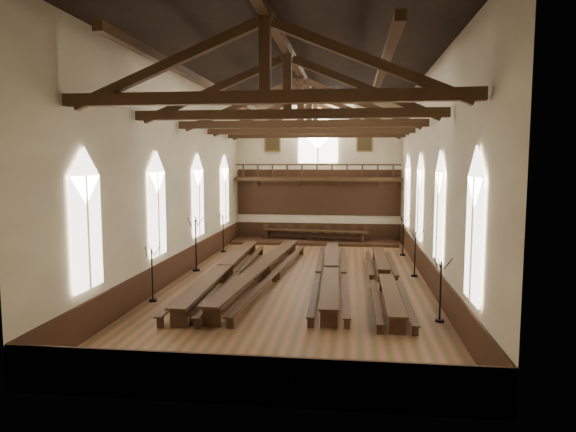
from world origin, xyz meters
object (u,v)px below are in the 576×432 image
at_px(refectory_row_d, 385,276).
at_px(candelabrum_right_near, 440,302).
at_px(candelabrum_left_near, 152,285).
at_px(refectory_row_b, 263,268).
at_px(high_table, 315,232).
at_px(candelabrum_right_mid, 415,262).
at_px(refectory_row_a, 225,269).
at_px(candelabrum_left_far, 223,240).
at_px(candelabrum_right_far, 403,243).
at_px(dais, 314,241).
at_px(candelabrum_left_mid, 196,255).
at_px(refectory_row_c, 331,270).

height_order(refectory_row_d, candelabrum_right_near, candelabrum_right_near).
xyz_separation_m(candelabrum_left_near, candelabrum_right_near, (11.10, -1.32, 0.00)).
height_order(refectory_row_b, high_table, high_table).
relative_size(candelabrum_right_near, candelabrum_right_mid, 0.98).
distance_m(refectory_row_a, candelabrum_left_far, 8.01).
relative_size(candelabrum_right_near, candelabrum_right_far, 0.92).
xyz_separation_m(refectory_row_b, high_table, (1.65, 11.83, 0.19)).
height_order(refectory_row_d, dais, refectory_row_d).
relative_size(refectory_row_b, candelabrum_right_mid, 6.40).
bearing_deg(high_table, refectory_row_a, -105.66).
distance_m(refectory_row_b, candelabrum_left_near, 5.68).
bearing_deg(refectory_row_a, candelabrum_right_far, 41.02).
height_order(refectory_row_a, refectory_row_d, refectory_row_a).
distance_m(candelabrum_left_mid, candelabrum_right_far, 12.55).
height_order(refectory_row_a, candelabrum_right_mid, candelabrum_right_mid).
bearing_deg(dais, refectory_row_d, -71.76).
bearing_deg(refectory_row_a, candelabrum_right_near, -29.76).
xyz_separation_m(refectory_row_c, candelabrum_right_mid, (4.06, 1.61, 0.17)).
distance_m(refectory_row_a, candelabrum_right_mid, 9.32).
xyz_separation_m(dais, candelabrum_left_near, (-5.44, -16.06, 0.60)).
xyz_separation_m(refectory_row_b, refectory_row_c, (3.25, 0.12, -0.05)).
distance_m(high_table, candelabrum_right_near, 18.28).
height_order(refectory_row_c, refectory_row_d, refectory_row_c).
xyz_separation_m(refectory_row_c, refectory_row_d, (2.47, -0.65, -0.04)).
distance_m(refectory_row_d, dais, 13.03).
relative_size(refectory_row_a, dais, 1.29).
height_order(high_table, candelabrum_right_mid, candelabrum_right_mid).
relative_size(candelabrum_left_near, candelabrum_right_far, 0.92).
bearing_deg(high_table, refectory_row_b, -97.92).
relative_size(refectory_row_b, refectory_row_d, 1.09).
relative_size(refectory_row_a, candelabrum_left_far, 5.99).
bearing_deg(candelabrum_left_near, candelabrum_right_near, -6.78).
bearing_deg(refectory_row_a, dais, 74.34).
bearing_deg(candelabrum_right_near, candelabrum_left_mid, 146.87).
bearing_deg(high_table, candelabrum_right_far, -37.16).
bearing_deg(candelabrum_right_far, candelabrum_right_mid, -90.00).
xyz_separation_m(refectory_row_a, candelabrum_right_near, (9.08, -5.19, 0.13)).
xyz_separation_m(refectory_row_b, dais, (1.65, 11.83, -0.49)).
relative_size(high_table, candelabrum_right_mid, 3.14).
xyz_separation_m(refectory_row_c, dais, (-1.60, 11.71, -0.44)).
distance_m(candelabrum_left_near, candelabrum_left_mid, 5.93).
height_order(refectory_row_d, candelabrum_right_mid, candelabrum_right_mid).
height_order(dais, candelabrum_right_far, candelabrum_right_far).
bearing_deg(candelabrum_right_mid, candelabrum_left_far, 152.96).
distance_m(refectory_row_a, candelabrum_right_near, 10.46).
bearing_deg(high_table, refectory_row_c, -82.22).
bearing_deg(dais, candelabrum_right_near, -71.96).
distance_m(high_table, candelabrum_right_far, 7.10).
xyz_separation_m(refectory_row_b, candelabrum_right_near, (7.31, -5.55, 0.11)).
relative_size(candelabrum_left_near, candelabrum_left_mid, 0.81).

